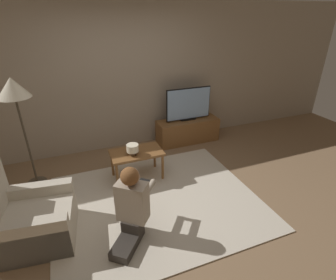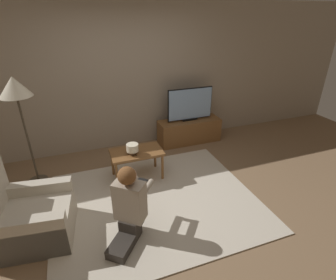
{
  "view_description": "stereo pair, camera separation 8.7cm",
  "coord_description": "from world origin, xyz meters",
  "px_view_note": "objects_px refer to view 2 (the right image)",
  "views": [
    {
      "loc": [
        -0.92,
        -2.76,
        2.4
      ],
      "look_at": [
        0.39,
        0.56,
        0.64
      ],
      "focal_mm": 28.0,
      "sensor_mm": 36.0,
      "label": 1
    },
    {
      "loc": [
        -0.84,
        -2.79,
        2.4
      ],
      "look_at": [
        0.39,
        0.56,
        0.64
      ],
      "focal_mm": 28.0,
      "sensor_mm": 36.0,
      "label": 2
    }
  ],
  "objects_px": {
    "tv": "(190,104)",
    "table_lamp": "(132,148)",
    "coffee_table": "(137,155)",
    "armchair": "(26,218)",
    "floor_lamp": "(16,93)",
    "person_kneeling": "(129,204)"
  },
  "relations": [
    {
      "from": "person_kneeling",
      "to": "table_lamp",
      "type": "xyz_separation_m",
      "value": [
        0.3,
        1.09,
        0.1
      ]
    },
    {
      "from": "coffee_table",
      "to": "table_lamp",
      "type": "height_order",
      "value": "table_lamp"
    },
    {
      "from": "tv",
      "to": "armchair",
      "type": "relative_size",
      "value": 0.94
    },
    {
      "from": "tv",
      "to": "table_lamp",
      "type": "bearing_deg",
      "value": -144.36
    },
    {
      "from": "coffee_table",
      "to": "table_lamp",
      "type": "xyz_separation_m",
      "value": [
        -0.07,
        -0.08,
        0.16
      ]
    },
    {
      "from": "armchair",
      "to": "floor_lamp",
      "type": "bearing_deg",
      "value": 7.4
    },
    {
      "from": "armchair",
      "to": "person_kneeling",
      "type": "relative_size",
      "value": 1.04
    },
    {
      "from": "tv",
      "to": "floor_lamp",
      "type": "bearing_deg",
      "value": -170.23
    },
    {
      "from": "floor_lamp",
      "to": "person_kneeling",
      "type": "relative_size",
      "value": 1.76
    },
    {
      "from": "tv",
      "to": "floor_lamp",
      "type": "xyz_separation_m",
      "value": [
        -2.8,
        -0.48,
        0.63
      ]
    },
    {
      "from": "tv",
      "to": "table_lamp",
      "type": "relative_size",
      "value": 5.07
    },
    {
      "from": "floor_lamp",
      "to": "person_kneeling",
      "type": "xyz_separation_m",
      "value": [
        1.12,
        -1.6,
        -0.95
      ]
    },
    {
      "from": "coffee_table",
      "to": "floor_lamp",
      "type": "height_order",
      "value": "floor_lamp"
    },
    {
      "from": "floor_lamp",
      "to": "armchair",
      "type": "xyz_separation_m",
      "value": [
        0.0,
        -1.2,
        -1.14
      ]
    },
    {
      "from": "person_kneeling",
      "to": "table_lamp",
      "type": "height_order",
      "value": "person_kneeling"
    },
    {
      "from": "tv",
      "to": "coffee_table",
      "type": "bearing_deg",
      "value": -145.07
    },
    {
      "from": "floor_lamp",
      "to": "table_lamp",
      "type": "xyz_separation_m",
      "value": [
        1.42,
        -0.51,
        -0.85
      ]
    },
    {
      "from": "floor_lamp",
      "to": "tv",
      "type": "bearing_deg",
      "value": 9.77
    },
    {
      "from": "armchair",
      "to": "table_lamp",
      "type": "height_order",
      "value": "armchair"
    },
    {
      "from": "coffee_table",
      "to": "armchair",
      "type": "distance_m",
      "value": 1.68
    },
    {
      "from": "tv",
      "to": "armchair",
      "type": "xyz_separation_m",
      "value": [
        -2.8,
        -1.69,
        -0.51
      ]
    },
    {
      "from": "floor_lamp",
      "to": "table_lamp",
      "type": "bearing_deg",
      "value": -19.62
    }
  ]
}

